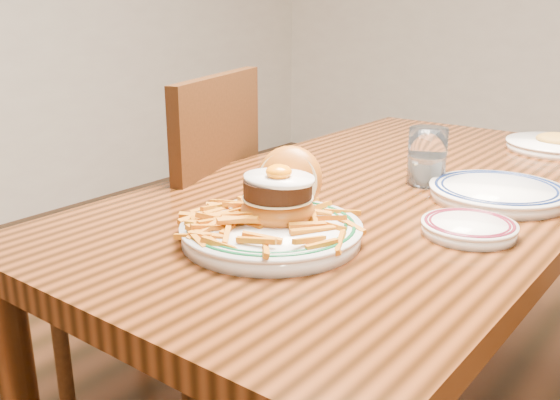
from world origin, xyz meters
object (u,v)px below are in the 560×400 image
Objects in this scene: main_plate at (275,215)px; table at (385,221)px; side_plate at (469,227)px; chair_left at (179,241)px.

table is at bearing 69.39° from main_plate.
main_plate is at bearing -89.70° from table.
main_plate is (0.00, -0.42, 0.13)m from table.
side_plate reaches higher than table.
table is 0.59m from chair_left.
side_plate is at bearing -36.12° from table.
side_plate is at bearing -21.63° from chair_left.
main_plate is (0.55, -0.28, 0.27)m from chair_left.
table is 0.44m from main_plate.
chair_left is 0.68m from main_plate.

